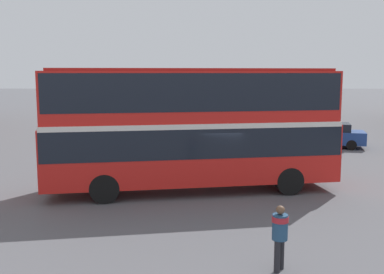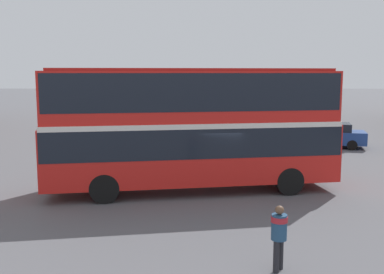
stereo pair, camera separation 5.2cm
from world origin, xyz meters
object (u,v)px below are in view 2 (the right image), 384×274
(parked_car_kerb_far, at_px, (328,135))
(pedestrian_foreground, at_px, (279,231))
(parked_car_kerb_near, at_px, (189,123))
(double_decker_bus, at_px, (192,122))

(parked_car_kerb_far, bearing_deg, pedestrian_foreground, 83.06)
(parked_car_kerb_far, bearing_deg, parked_car_kerb_near, -23.75)
(pedestrian_foreground, bearing_deg, parked_car_kerb_near, -50.66)
(double_decker_bus, xyz_separation_m, pedestrian_foreground, (2.13, -7.31, -1.81))
(double_decker_bus, bearing_deg, parked_car_kerb_far, 41.99)
(double_decker_bus, relative_size, pedestrian_foreground, 7.26)
(parked_car_kerb_near, height_order, parked_car_kerb_far, parked_car_kerb_near)
(pedestrian_foreground, distance_m, parked_car_kerb_near, 24.93)
(pedestrian_foreground, height_order, parked_car_kerb_far, pedestrian_foreground)
(parked_car_kerb_near, xyz_separation_m, parked_car_kerb_far, (8.98, -6.59, -0.04))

